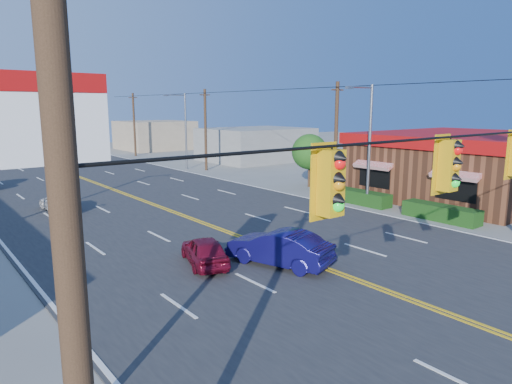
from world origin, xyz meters
TOP-DOWN VIEW (x-y plane):
  - road at (0.00, 20.00)m, footprint 20.00×120.00m
  - kfc at (19.90, 12.00)m, footprint 16.30×12.40m
  - pizza_hut_sign at (-11.00, 4.00)m, footprint 1.90×0.30m
  - streetlight_se at (10.79, 14.00)m, footprint 2.55×0.25m
  - streetlight_ne at (10.79, 38.00)m, footprint 2.55×0.25m
  - utility_pole_near at (12.20, 18.00)m, footprint 0.28×0.28m
  - utility_pole_mid at (12.20, 36.00)m, footprint 0.28×0.28m
  - utility_pole_far at (12.20, 54.00)m, footprint 0.28×0.28m
  - tree_kfc_rear at (13.50, 22.00)m, footprint 2.94×2.94m
  - bld_east_mid at (22.00, 40.00)m, footprint 12.00×10.00m
  - bld_east_far at (19.00, 62.00)m, footprint 10.00×10.00m
  - car_magenta at (-3.63, 10.93)m, footprint 2.48×3.86m
  - car_blue at (-1.20, 8.97)m, footprint 2.95×4.80m
  - car_white at (-5.54, 25.33)m, footprint 1.71×3.98m

SIDE VIEW (x-z plane):
  - road at x=0.00m, z-range 0.00..0.06m
  - car_white at x=-5.54m, z-range 0.00..1.14m
  - car_magenta at x=-3.63m, z-range 0.00..1.22m
  - car_blue at x=-1.20m, z-range 0.00..1.49m
  - bld_east_mid at x=22.00m, z-range 0.00..4.00m
  - bld_east_far at x=19.00m, z-range 0.00..4.40m
  - kfc at x=19.90m, z-range 0.03..4.73m
  - tree_kfc_rear at x=13.50m, z-range 0.73..5.14m
  - utility_pole_near at x=12.20m, z-range 0.00..8.40m
  - utility_pole_mid at x=12.20m, z-range 0.00..8.40m
  - utility_pole_far at x=12.20m, z-range 0.00..8.40m
  - streetlight_se at x=10.79m, z-range 0.51..8.51m
  - streetlight_ne at x=10.79m, z-range 0.51..8.51m
  - pizza_hut_sign at x=-11.00m, z-range 1.76..8.61m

